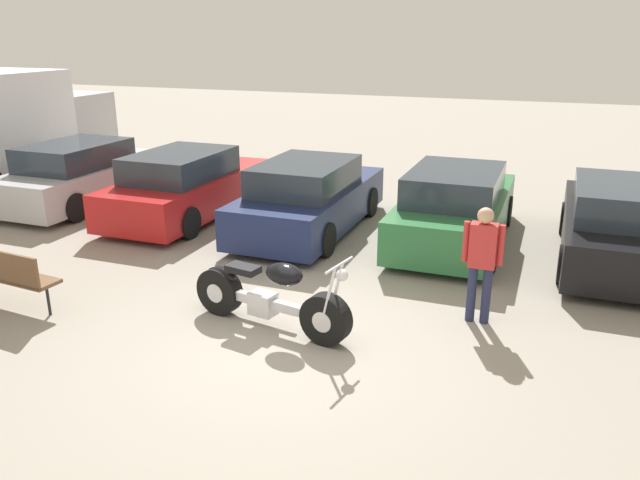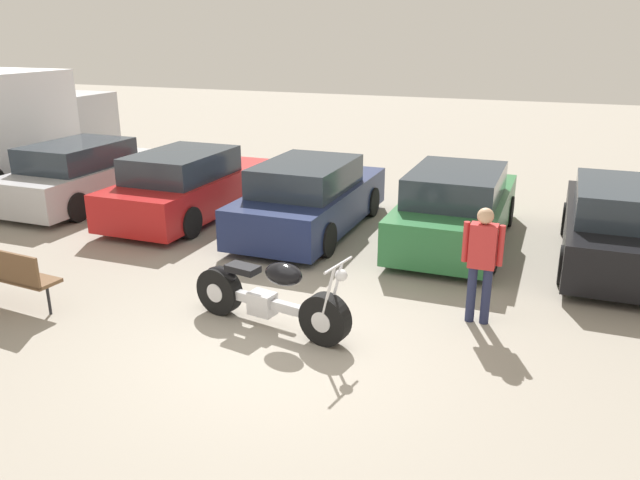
{
  "view_description": "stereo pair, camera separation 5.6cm",
  "coord_description": "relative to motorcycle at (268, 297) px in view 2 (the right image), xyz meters",
  "views": [
    {
      "loc": [
        2.9,
        -6.22,
        3.69
      ],
      "look_at": [
        -0.1,
        1.62,
        0.85
      ],
      "focal_mm": 35.0,
      "sensor_mm": 36.0,
      "label": 1
    },
    {
      "loc": [
        2.96,
        -6.2,
        3.69
      ],
      "look_at": [
        -0.1,
        1.62,
        0.85
      ],
      "focal_mm": 35.0,
      "sensor_mm": 36.0,
      "label": 2
    }
  ],
  "objects": [
    {
      "name": "parked_car_red",
      "position": [
        -3.77,
        4.04,
        0.21
      ],
      "size": [
        1.79,
        4.25,
        1.38
      ],
      "color": "red",
      "rests_on": "ground_plane"
    },
    {
      "name": "parked_car_green",
      "position": [
        1.65,
        4.35,
        0.21
      ],
      "size": [
        1.79,
        4.25,
        1.38
      ],
      "color": "#286B38",
      "rests_on": "ground_plane"
    },
    {
      "name": "parked_car_black",
      "position": [
        4.37,
        4.23,
        0.21
      ],
      "size": [
        1.79,
        4.25,
        1.38
      ],
      "color": "black",
      "rests_on": "ground_plane"
    },
    {
      "name": "park_bench",
      "position": [
        -3.73,
        -0.76,
        0.12
      ],
      "size": [
        1.79,
        0.55,
        0.89
      ],
      "color": "brown",
      "rests_on": "ground_plane"
    },
    {
      "name": "person_standing",
      "position": [
        2.51,
        1.14,
        0.5
      ],
      "size": [
        0.52,
        0.21,
        1.57
      ],
      "color": "#232847",
      "rests_on": "ground_plane"
    },
    {
      "name": "parked_car_navy",
      "position": [
        -1.06,
        4.03,
        0.21
      ],
      "size": [
        1.79,
        4.25,
        1.38
      ],
      "color": "#19234C",
      "rests_on": "ground_plane"
    },
    {
      "name": "ground_plane",
      "position": [
        0.35,
        -0.42,
        -0.43
      ],
      "size": [
        60.0,
        60.0,
        0.0
      ],
      "primitive_type": "plane",
      "color": "gray"
    },
    {
      "name": "parked_car_silver",
      "position": [
        -6.48,
        4.11,
        0.21
      ],
      "size": [
        1.79,
        4.25,
        1.38
      ],
      "color": "#BCBCC1",
      "rests_on": "ground_plane"
    },
    {
      "name": "motorcycle",
      "position": [
        0.0,
        0.0,
        0.0
      ],
      "size": [
        2.33,
        0.85,
        1.09
      ],
      "color": "black",
      "rests_on": "ground_plane"
    }
  ]
}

